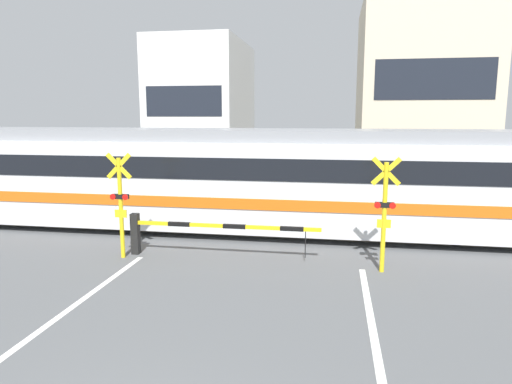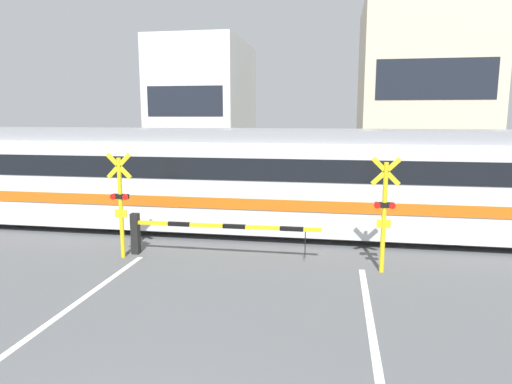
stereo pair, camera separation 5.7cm
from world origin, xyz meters
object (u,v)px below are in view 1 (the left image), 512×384
commuter_train (237,177)px  crossing_barrier_far (320,195)px  crossing_barrier_near (188,230)px  pedestrian (294,179)px  crossing_signal_left (120,201)px  crossing_signal_right (384,210)px

commuter_train → crossing_barrier_far: (2.56, 2.97, -1.02)m
commuter_train → crossing_barrier_far: commuter_train is taller
crossing_barrier_near → crossing_barrier_far: 6.80m
crossing_barrier_near → pedestrian: pedestrian is taller
crossing_signal_left → pedestrian: crossing_signal_left is taller
commuter_train → pedestrian: bearing=76.6°
commuter_train → pedestrian: commuter_train is taller
crossing_signal_left → pedestrian: size_ratio=1.71×
crossing_signal_left → commuter_train: bearing=54.9°
crossing_barrier_near → crossing_barrier_far: size_ratio=1.00×
crossing_barrier_far → crossing_signal_left: bearing=-127.9°
crossing_signal_right → pedestrian: size_ratio=1.71×
crossing_barrier_near → crossing_signal_right: (4.93, -0.37, 0.78)m
crossing_barrier_near → crossing_barrier_far: same height
commuter_train → crossing_signal_left: (-2.37, -3.37, -0.24)m
pedestrian → crossing_barrier_far: bearing=-65.3°
crossing_signal_left → pedestrian: bearing=67.6°
commuter_train → crossing_signal_left: 4.12m
crossing_barrier_far → pedestrian: size_ratio=3.13×
crossing_barrier_far → crossing_signal_right: crossing_signal_right is taller
crossing_signal_left → crossing_signal_right: 6.60m
crossing_barrier_far → crossing_signal_left: 8.07m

